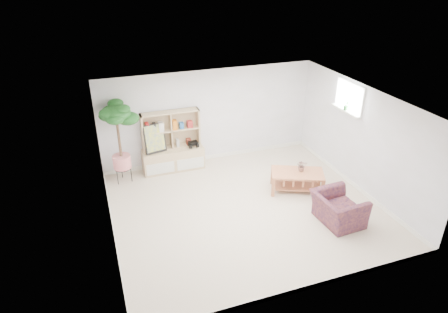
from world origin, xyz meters
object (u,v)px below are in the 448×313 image
object	(u,v)px
storage_unit	(172,142)
coffee_table	(297,181)
floor_tree	(120,143)
armchair	(338,207)

from	to	relation	value
storage_unit	coffee_table	xyz separation A→B (m)	(2.42, -1.95, -0.52)
coffee_table	floor_tree	bearing A→B (deg)	178.38
storage_unit	coffee_table	bearing A→B (deg)	-38.92
coffee_table	armchair	world-z (taller)	armchair
storage_unit	armchair	xyz separation A→B (m)	(2.61, -3.30, -0.40)
coffee_table	armchair	xyz separation A→B (m)	(0.19, -1.34, 0.12)
floor_tree	armchair	world-z (taller)	floor_tree
storage_unit	floor_tree	xyz separation A→B (m)	(-1.26, -0.19, 0.24)
storage_unit	coffee_table	world-z (taller)	storage_unit
storage_unit	floor_tree	world-z (taller)	floor_tree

